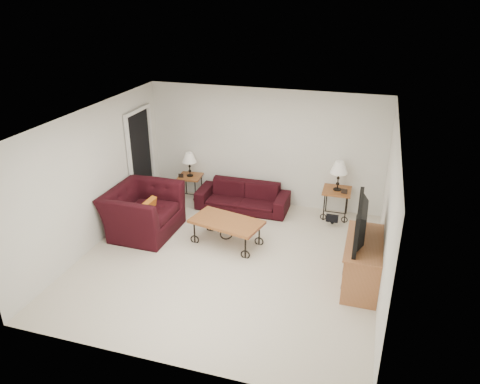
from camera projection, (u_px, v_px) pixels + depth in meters
name	position (u px, v px, depth m)	size (l,w,h in m)	color
ground	(228.00, 260.00, 7.93)	(5.00, 5.00, 0.00)	beige
wall_back	(265.00, 148.00, 9.60)	(5.00, 0.02, 2.50)	silver
wall_front	(160.00, 282.00, 5.23)	(5.00, 0.02, 2.50)	silver
wall_left	(94.00, 178.00, 8.07)	(0.02, 5.00, 2.50)	silver
wall_right	(388.00, 215.00, 6.76)	(0.02, 5.00, 2.50)	silver
ceiling	(227.00, 120.00, 6.90)	(5.00, 5.00, 0.00)	white
doorway	(141.00, 160.00, 9.60)	(0.08, 0.94, 2.04)	black
sofa	(243.00, 197.00, 9.66)	(1.93, 0.75, 0.56)	black
side_table_left	(191.00, 187.00, 10.16)	(0.49, 0.49, 0.54)	#935C25
side_table_right	(336.00, 203.00, 9.30)	(0.56, 0.56, 0.61)	#935C25
lamp_left	(190.00, 164.00, 9.94)	(0.30, 0.30, 0.54)	black
lamp_right	(338.00, 176.00, 9.05)	(0.35, 0.35, 0.61)	black
photo_frame_left	(181.00, 176.00, 9.94)	(0.11, 0.01, 0.09)	black
photo_frame_right	(344.00, 191.00, 8.99)	(0.12, 0.02, 0.10)	black
coffee_table	(227.00, 232.00, 8.35)	(1.27, 0.69, 0.48)	#935C25
armchair	(143.00, 211.00, 8.68)	(1.36, 1.19, 0.89)	black
throw_pillow	(148.00, 210.00, 8.56)	(0.40, 0.11, 0.40)	#C85A19
tv_stand	(363.00, 263.00, 7.15)	(0.53, 1.28, 0.77)	#A2603C
television	(366.00, 222.00, 6.87)	(1.15, 0.15, 0.66)	black
backpack	(333.00, 214.00, 9.04)	(0.36, 0.28, 0.47)	black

